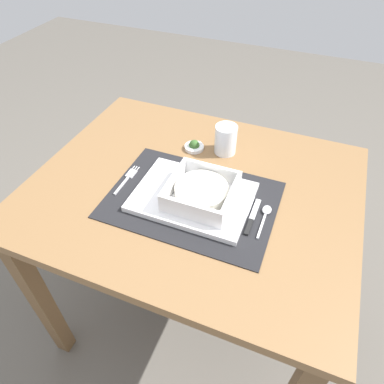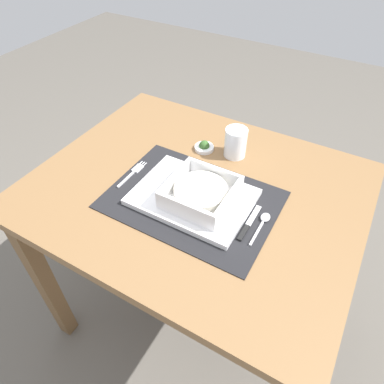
{
  "view_description": "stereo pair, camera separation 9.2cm",
  "coord_description": "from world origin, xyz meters",
  "px_view_note": "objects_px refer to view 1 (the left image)",
  "views": [
    {
      "loc": [
        0.27,
        -0.68,
        1.39
      ],
      "look_at": [
        0.02,
        -0.05,
        0.75
      ],
      "focal_mm": 32.39,
      "sensor_mm": 36.0,
      "label": 1
    },
    {
      "loc": [
        0.35,
        -0.64,
        1.39
      ],
      "look_at": [
        0.02,
        -0.05,
        0.75
      ],
      "focal_mm": 32.39,
      "sensor_mm": 36.0,
      "label": 2
    }
  ],
  "objects_px": {
    "butter_knife": "(252,219)",
    "condiment_saucer": "(194,146)",
    "spoon": "(266,213)",
    "fork": "(128,177)",
    "porridge_bowl": "(201,192)",
    "bread_knife": "(245,215)",
    "dining_table": "(193,211)",
    "drinking_glass": "(226,141)"
  },
  "relations": [
    {
      "from": "butter_knife",
      "to": "condiment_saucer",
      "type": "height_order",
      "value": "condiment_saucer"
    },
    {
      "from": "butter_knife",
      "to": "condiment_saucer",
      "type": "xyz_separation_m",
      "value": [
        -0.25,
        0.23,
        0.0
      ]
    },
    {
      "from": "butter_knife",
      "to": "drinking_glass",
      "type": "distance_m",
      "value": 0.3
    },
    {
      "from": "condiment_saucer",
      "to": "fork",
      "type": "bearing_deg",
      "value": -121.15
    },
    {
      "from": "fork",
      "to": "spoon",
      "type": "distance_m",
      "value": 0.4
    },
    {
      "from": "spoon",
      "to": "dining_table",
      "type": "bearing_deg",
      "value": 171.09
    },
    {
      "from": "butter_knife",
      "to": "drinking_glass",
      "type": "xyz_separation_m",
      "value": [
        -0.15,
        0.25,
        0.04
      ]
    },
    {
      "from": "dining_table",
      "to": "spoon",
      "type": "distance_m",
      "value": 0.25
    },
    {
      "from": "dining_table",
      "to": "spoon",
      "type": "xyz_separation_m",
      "value": [
        0.22,
        -0.04,
        0.11
      ]
    },
    {
      "from": "condiment_saucer",
      "to": "spoon",
      "type": "bearing_deg",
      "value": -35.69
    },
    {
      "from": "porridge_bowl",
      "to": "fork",
      "type": "relative_size",
      "value": 1.26
    },
    {
      "from": "dining_table",
      "to": "drinking_glass",
      "type": "xyz_separation_m",
      "value": [
        0.03,
        0.19,
        0.15
      ]
    },
    {
      "from": "fork",
      "to": "butter_knife",
      "type": "relative_size",
      "value": 1.02
    },
    {
      "from": "porridge_bowl",
      "to": "condiment_saucer",
      "type": "bearing_deg",
      "value": 115.94
    },
    {
      "from": "porridge_bowl",
      "to": "fork",
      "type": "xyz_separation_m",
      "value": [
        -0.23,
        0.02,
        -0.04
      ]
    },
    {
      "from": "butter_knife",
      "to": "condiment_saucer",
      "type": "relative_size",
      "value": 2.13
    },
    {
      "from": "condiment_saucer",
      "to": "bread_knife",
      "type": "bearing_deg",
      "value": -44.17
    },
    {
      "from": "bread_knife",
      "to": "drinking_glass",
      "type": "relative_size",
      "value": 1.4
    },
    {
      "from": "dining_table",
      "to": "bread_knife",
      "type": "relative_size",
      "value": 7.06
    },
    {
      "from": "porridge_bowl",
      "to": "bread_knife",
      "type": "xyz_separation_m",
      "value": [
        0.12,
        -0.0,
        -0.03
      ]
    },
    {
      "from": "spoon",
      "to": "bread_knife",
      "type": "distance_m",
      "value": 0.05
    },
    {
      "from": "dining_table",
      "to": "drinking_glass",
      "type": "bearing_deg",
      "value": 79.76
    },
    {
      "from": "dining_table",
      "to": "bread_knife",
      "type": "height_order",
      "value": "bread_knife"
    },
    {
      "from": "drinking_glass",
      "to": "butter_knife",
      "type": "bearing_deg",
      "value": -58.69
    },
    {
      "from": "porridge_bowl",
      "to": "drinking_glass",
      "type": "bearing_deg",
      "value": 92.91
    },
    {
      "from": "dining_table",
      "to": "fork",
      "type": "relative_size",
      "value": 6.88
    },
    {
      "from": "butter_knife",
      "to": "condiment_saucer",
      "type": "distance_m",
      "value": 0.34
    },
    {
      "from": "butter_knife",
      "to": "bread_knife",
      "type": "bearing_deg",
      "value": 162.27
    },
    {
      "from": "fork",
      "to": "bread_knife",
      "type": "distance_m",
      "value": 0.36
    },
    {
      "from": "dining_table",
      "to": "drinking_glass",
      "type": "height_order",
      "value": "drinking_glass"
    },
    {
      "from": "butter_knife",
      "to": "drinking_glass",
      "type": "relative_size",
      "value": 1.41
    },
    {
      "from": "spoon",
      "to": "butter_knife",
      "type": "height_order",
      "value": "spoon"
    },
    {
      "from": "spoon",
      "to": "condiment_saucer",
      "type": "distance_m",
      "value": 0.34
    },
    {
      "from": "fork",
      "to": "condiment_saucer",
      "type": "relative_size",
      "value": 2.17
    },
    {
      "from": "dining_table",
      "to": "condiment_saucer",
      "type": "height_order",
      "value": "condiment_saucer"
    },
    {
      "from": "butter_knife",
      "to": "spoon",
      "type": "bearing_deg",
      "value": 46.6
    },
    {
      "from": "bread_knife",
      "to": "condiment_saucer",
      "type": "xyz_separation_m",
      "value": [
        -0.23,
        0.22,
        0.0
      ]
    },
    {
      "from": "dining_table",
      "to": "fork",
      "type": "bearing_deg",
      "value": -167.6
    },
    {
      "from": "butter_knife",
      "to": "porridge_bowl",
      "type": "bearing_deg",
      "value": 177.21
    },
    {
      "from": "dining_table",
      "to": "spoon",
      "type": "bearing_deg",
      "value": -9.33
    },
    {
      "from": "dining_table",
      "to": "condiment_saucer",
      "type": "xyz_separation_m",
      "value": [
        -0.06,
        0.16,
        0.12
      ]
    },
    {
      "from": "fork",
      "to": "drinking_glass",
      "type": "height_order",
      "value": "drinking_glass"
    }
  ]
}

